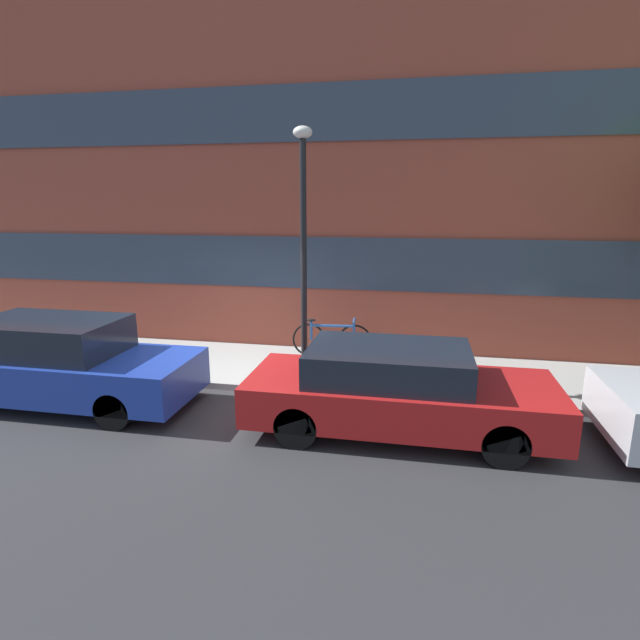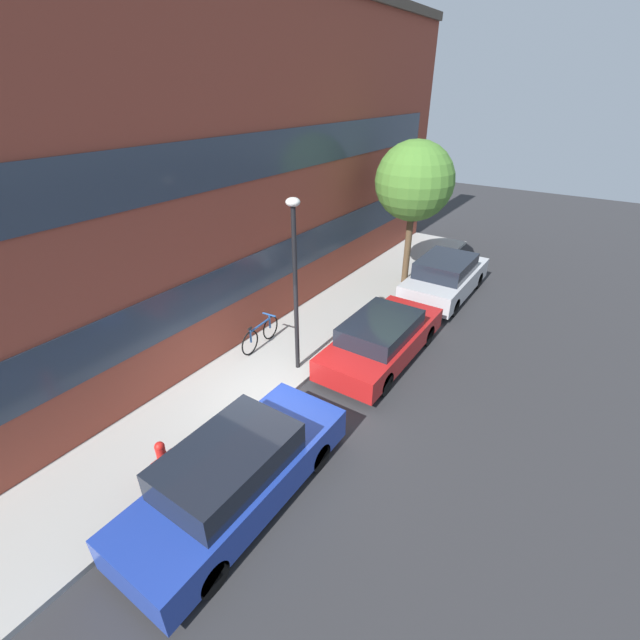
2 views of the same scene
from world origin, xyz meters
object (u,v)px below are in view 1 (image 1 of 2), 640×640
at_px(parked_car_red, 397,390).
at_px(bicycle, 332,338).
at_px(lamp_post, 303,229).
at_px(parked_car_blue, 58,363).
at_px(fire_hydrant, 96,347).

bearing_deg(parked_car_red, bicycle, 115.93).
bearing_deg(parked_car_red, lamp_post, 138.20).
bearing_deg(parked_car_blue, lamp_post, 21.95).
height_order(parked_car_blue, fire_hydrant, parked_car_blue).
height_order(parked_car_blue, parked_car_red, parked_car_blue).
relative_size(parked_car_red, lamp_post, 1.00).
height_order(parked_car_blue, lamp_post, lamp_post).
bearing_deg(lamp_post, parked_car_red, -41.80).
xyz_separation_m(parked_car_blue, bicycle, (4.07, 3.01, -0.18)).
bearing_deg(parked_car_blue, parked_car_red, -0.00).
distance_m(parked_car_red, fire_hydrant, 6.11).
distance_m(parked_car_blue, fire_hydrant, 1.60).
distance_m(parked_car_red, lamp_post, 3.18).
height_order(fire_hydrant, lamp_post, lamp_post).
bearing_deg(fire_hydrant, lamp_post, -0.06).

